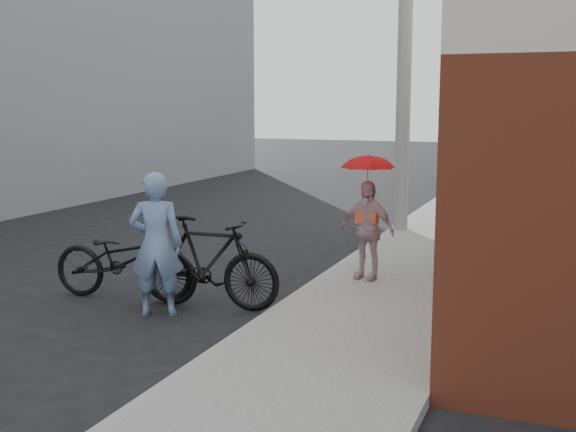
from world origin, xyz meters
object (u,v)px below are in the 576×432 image
Objects in this scene: utility_pole at (405,55)px; kimono_woman at (367,230)px; bike_left at (125,260)px; planter at (460,261)px; bike_right at (208,262)px; officer at (156,244)px.

utility_pole reaches higher than kimono_woman.
kimono_woman is at bearing -60.25° from bike_left.
utility_pole reaches higher than bike_left.
bike_left is at bearing -142.62° from planter.
bike_left is at bearing 93.65° from bike_right.
bike_left is 4.98m from planter.
bike_left is 1.49× the size of kimono_woman.
kimono_woman is at bearing -43.93° from bike_right.
bike_left is at bearing -111.01° from utility_pole.
bike_left reaches higher than planter.
bike_right is at bearing -150.56° from officer.
bike_right is at bearing -88.89° from bike_left.
officer is 4.45× the size of planter.
officer is at bearing 140.56° from bike_right.
bike_right is (0.42, 0.54, -0.30)m from officer.
planter is at bearing -45.03° from bike_right.
bike_left is 1.06× the size of bike_right.
utility_pole reaches higher than bike_right.
planter is (2.77, 2.91, -0.37)m from bike_right.
officer reaches higher than bike_right.
utility_pole reaches higher than officer.
utility_pole is at bearing -25.03° from bike_left.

